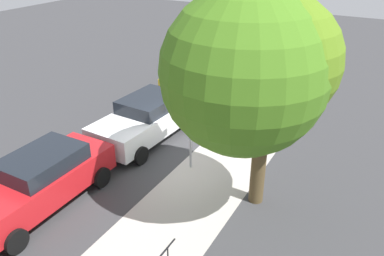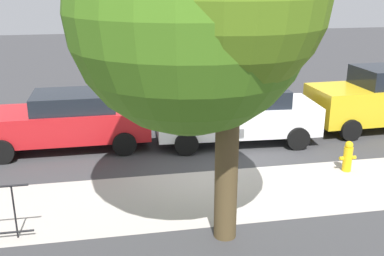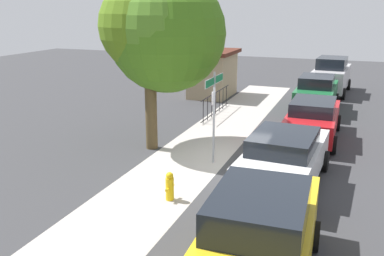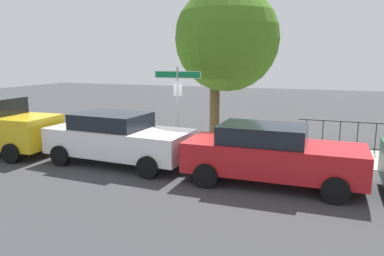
# 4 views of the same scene
# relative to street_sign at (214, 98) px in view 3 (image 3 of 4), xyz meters

# --- Properties ---
(ground_plane) EXTENTS (60.00, 60.00, 0.00)m
(ground_plane) POSITION_rel_street_sign_xyz_m (0.23, -0.40, -2.17)
(ground_plane) COLOR #38383A
(sidewalk_strip) EXTENTS (24.00, 2.60, 0.00)m
(sidewalk_strip) POSITION_rel_street_sign_xyz_m (2.23, 0.90, -2.16)
(sidewalk_strip) COLOR #AEA69E
(sidewalk_strip) RESTS_ON ground_plane
(street_sign) EXTENTS (1.76, 0.07, 2.99)m
(street_sign) POSITION_rel_street_sign_xyz_m (0.00, 0.00, 0.00)
(street_sign) COLOR #9EA0A5
(street_sign) RESTS_ON ground_plane
(shade_tree) EXTENTS (4.14, 4.23, 6.09)m
(shade_tree) POSITION_rel_street_sign_xyz_m (0.99, 2.30, 1.98)
(shade_tree) COLOR brown
(shade_tree) RESTS_ON ground_plane
(car_yellow) EXTENTS (4.52, 2.11, 1.94)m
(car_yellow) POSITION_rel_street_sign_xyz_m (-5.82, -2.77, -1.19)
(car_yellow) COLOR gold
(car_yellow) RESTS_ON ground_plane
(car_white) EXTENTS (4.67, 2.29, 1.60)m
(car_white) POSITION_rel_street_sign_xyz_m (-1.02, -2.44, -1.34)
(car_white) COLOR white
(car_white) RESTS_ON ground_plane
(car_red) EXTENTS (4.59, 1.97, 1.58)m
(car_red) POSITION_rel_street_sign_xyz_m (3.78, -2.74, -1.35)
(car_red) COLOR red
(car_red) RESTS_ON ground_plane
(car_green) EXTENTS (4.36, 1.98, 1.75)m
(car_green) POSITION_rel_street_sign_xyz_m (8.58, -2.43, -1.28)
(car_green) COLOR #1C6837
(car_green) RESTS_ON ground_plane
(car_silver) EXTENTS (4.75, 2.17, 2.12)m
(car_silver) POSITION_rel_street_sign_xyz_m (13.38, -2.82, -1.12)
(car_silver) COLOR silver
(car_silver) RESTS_ON ground_plane
(iron_fence) EXTENTS (4.12, 0.04, 1.07)m
(iron_fence) POSITION_rel_street_sign_xyz_m (6.16, 1.90, -1.60)
(iron_fence) COLOR black
(iron_fence) RESTS_ON ground_plane
(utility_shed) EXTENTS (3.37, 2.41, 2.58)m
(utility_shed) POSITION_rel_street_sign_xyz_m (10.22, 3.40, -0.85)
(utility_shed) COLOR #998466
(utility_shed) RESTS_ON ground_plane
(fire_hydrant) EXTENTS (0.42, 0.22, 0.78)m
(fire_hydrant) POSITION_rel_street_sign_xyz_m (-3.08, 0.20, -1.78)
(fire_hydrant) COLOR yellow
(fire_hydrant) RESTS_ON ground_plane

